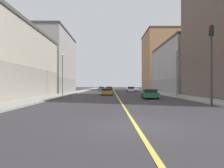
{
  "coord_description": "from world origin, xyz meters",
  "views": [
    {
      "loc": [
        -1.07,
        -9.2,
        1.71
      ],
      "look_at": [
        -0.69,
        42.82,
        2.02
      ],
      "focal_mm": 34.9,
      "sensor_mm": 36.0,
      "label": 1
    }
  ],
  "objects_px": {
    "building_left_far": "(159,62)",
    "car_green": "(150,94)",
    "street_lamp_left_near": "(177,67)",
    "car_orange": "(107,92)",
    "car_teal": "(101,89)",
    "car_white": "(131,89)",
    "building_right_midblock": "(49,63)",
    "car_black": "(109,89)",
    "traffic_light_left_near": "(211,54)",
    "street_lamp_right_near": "(63,70)",
    "building_left_mid": "(182,68)"
  },
  "relations": [
    {
      "from": "building_right_midblock",
      "to": "street_lamp_left_near",
      "type": "height_order",
      "value": "building_right_midblock"
    },
    {
      "from": "car_teal",
      "to": "car_white",
      "type": "height_order",
      "value": "car_white"
    },
    {
      "from": "building_right_midblock",
      "to": "building_left_mid",
      "type": "bearing_deg",
      "value": -2.82
    },
    {
      "from": "building_left_far",
      "to": "car_black",
      "type": "relative_size",
      "value": 4.92
    },
    {
      "from": "street_lamp_left_near",
      "to": "car_orange",
      "type": "bearing_deg",
      "value": 145.09
    },
    {
      "from": "traffic_light_left_near",
      "to": "car_black",
      "type": "bearing_deg",
      "value": 101.94
    },
    {
      "from": "traffic_light_left_near",
      "to": "street_lamp_right_near",
      "type": "relative_size",
      "value": 1.04
    },
    {
      "from": "building_right_midblock",
      "to": "car_green",
      "type": "xyz_separation_m",
      "value": [
        19.75,
        -24.48,
        -6.52
      ]
    },
    {
      "from": "building_left_mid",
      "to": "car_teal",
      "type": "relative_size",
      "value": 6.13
    },
    {
      "from": "car_teal",
      "to": "building_right_midblock",
      "type": "bearing_deg",
      "value": -120.69
    },
    {
      "from": "building_left_far",
      "to": "traffic_light_left_near",
      "type": "distance_m",
      "value": 57.89
    },
    {
      "from": "traffic_light_left_near",
      "to": "car_white",
      "type": "xyz_separation_m",
      "value": [
        -3.09,
        38.74,
        -3.66
      ]
    },
    {
      "from": "building_left_far",
      "to": "building_left_mid",
      "type": "bearing_deg",
      "value": -90.0
    },
    {
      "from": "traffic_light_left_near",
      "to": "car_white",
      "type": "height_order",
      "value": "traffic_light_left_near"
    },
    {
      "from": "traffic_light_left_near",
      "to": "car_white",
      "type": "bearing_deg",
      "value": 94.56
    },
    {
      "from": "street_lamp_left_near",
      "to": "car_orange",
      "type": "height_order",
      "value": "street_lamp_left_near"
    },
    {
      "from": "building_right_midblock",
      "to": "car_orange",
      "type": "relative_size",
      "value": 4.7
    },
    {
      "from": "car_green",
      "to": "car_white",
      "type": "relative_size",
      "value": 0.96
    },
    {
      "from": "building_right_midblock",
      "to": "car_teal",
      "type": "relative_size",
      "value": 5.19
    },
    {
      "from": "building_left_far",
      "to": "traffic_light_left_near",
      "type": "xyz_separation_m",
      "value": [
        -8.39,
        -57.0,
        -5.66
      ]
    },
    {
      "from": "car_teal",
      "to": "car_orange",
      "type": "xyz_separation_m",
      "value": [
        2.34,
        -34.15,
        -0.04
      ]
    },
    {
      "from": "building_left_far",
      "to": "car_orange",
      "type": "height_order",
      "value": "building_left_far"
    },
    {
      "from": "car_black",
      "to": "street_lamp_right_near",
      "type": "bearing_deg",
      "value": -104.62
    },
    {
      "from": "street_lamp_left_near",
      "to": "car_teal",
      "type": "relative_size",
      "value": 1.72
    },
    {
      "from": "car_black",
      "to": "car_white",
      "type": "relative_size",
      "value": 0.91
    },
    {
      "from": "street_lamp_right_near",
      "to": "car_black",
      "type": "distance_m",
      "value": 27.76
    },
    {
      "from": "street_lamp_right_near",
      "to": "car_teal",
      "type": "xyz_separation_m",
      "value": [
        4.36,
        38.74,
        -3.48
      ]
    },
    {
      "from": "building_left_far",
      "to": "car_black",
      "type": "xyz_separation_m",
      "value": [
        -17.23,
        -15.17,
        -9.3
      ]
    },
    {
      "from": "building_left_mid",
      "to": "car_green",
      "type": "distance_m",
      "value": 26.28
    },
    {
      "from": "building_left_mid",
      "to": "street_lamp_left_near",
      "type": "distance_m",
      "value": 21.24
    },
    {
      "from": "car_green",
      "to": "building_left_mid",
      "type": "bearing_deg",
      "value": 62.74
    },
    {
      "from": "building_left_far",
      "to": "car_white",
      "type": "xyz_separation_m",
      "value": [
        -11.47,
        -18.27,
        -9.31
      ]
    },
    {
      "from": "building_right_midblock",
      "to": "street_lamp_left_near",
      "type": "distance_m",
      "value": 32.43
    },
    {
      "from": "building_left_mid",
      "to": "car_orange",
      "type": "height_order",
      "value": "building_left_mid"
    },
    {
      "from": "car_orange",
      "to": "building_left_far",
      "type": "bearing_deg",
      "value": 64.85
    },
    {
      "from": "building_right_midblock",
      "to": "car_orange",
      "type": "height_order",
      "value": "building_right_midblock"
    },
    {
      "from": "car_white",
      "to": "building_left_mid",
      "type": "bearing_deg",
      "value": -28.18
    },
    {
      "from": "car_green",
      "to": "car_teal",
      "type": "xyz_separation_m",
      "value": [
        -8.01,
        44.25,
        0.02
      ]
    },
    {
      "from": "traffic_light_left_near",
      "to": "street_lamp_right_near",
      "type": "xyz_separation_m",
      "value": [
        -15.8,
        15.18,
        -0.2
      ]
    },
    {
      "from": "traffic_light_left_near",
      "to": "car_teal",
      "type": "relative_size",
      "value": 1.71
    },
    {
      "from": "street_lamp_left_near",
      "to": "car_black",
      "type": "height_order",
      "value": "street_lamp_left_near"
    },
    {
      "from": "street_lamp_left_near",
      "to": "car_orange",
      "type": "xyz_separation_m",
      "value": [
        -10.1,
        7.05,
        -3.7
      ]
    },
    {
      "from": "building_left_far",
      "to": "street_lamp_left_near",
      "type": "bearing_deg",
      "value": -99.45
    },
    {
      "from": "building_left_mid",
      "to": "car_white",
      "type": "height_order",
      "value": "building_left_mid"
    },
    {
      "from": "car_green",
      "to": "car_black",
      "type": "height_order",
      "value": "car_black"
    },
    {
      "from": "street_lamp_left_near",
      "to": "street_lamp_right_near",
      "type": "height_order",
      "value": "street_lamp_left_near"
    },
    {
      "from": "building_left_far",
      "to": "car_green",
      "type": "relative_size",
      "value": 4.71
    },
    {
      "from": "building_left_mid",
      "to": "street_lamp_right_near",
      "type": "distance_m",
      "value": 29.84
    },
    {
      "from": "traffic_light_left_near",
      "to": "car_teal",
      "type": "distance_m",
      "value": 55.24
    },
    {
      "from": "street_lamp_left_near",
      "to": "car_white",
      "type": "height_order",
      "value": "street_lamp_left_near"
    }
  ]
}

